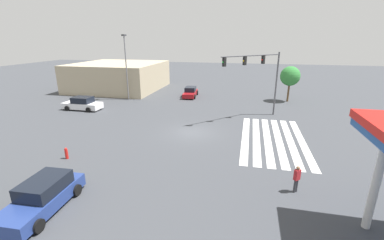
# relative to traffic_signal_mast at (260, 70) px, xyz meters

# --- Properties ---
(ground_plane) EXTENTS (145.92, 145.92, 0.00)m
(ground_plane) POSITION_rel_traffic_signal_mast_xyz_m (-5.97, 5.97, -5.28)
(ground_plane) COLOR #3D3F44
(crosswalk_markings) EXTENTS (11.39, 5.35, 0.01)m
(crosswalk_markings) POSITION_rel_traffic_signal_mast_xyz_m (-5.97, -1.35, -5.28)
(crosswalk_markings) COLOR silver
(crosswalk_markings) RESTS_ON ground_plane
(traffic_signal_mast) EXTENTS (5.78, 5.78, 7.07)m
(traffic_signal_mast) POSITION_rel_traffic_signal_mast_xyz_m (0.00, 0.00, 0.00)
(traffic_signal_mast) COLOR #47474C
(traffic_signal_mast) RESTS_ON ground_plane
(car_0) EXTENTS (2.18, 4.75, 1.60)m
(car_0) POSITION_rel_traffic_signal_mast_xyz_m (-0.96, 21.03, -4.55)
(car_0) COLOR silver
(car_0) RESTS_ON ground_plane
(car_1) EXTENTS (4.82, 2.29, 1.58)m
(car_1) POSITION_rel_traffic_signal_mast_xyz_m (-18.68, 10.95, -4.55)
(car_1) COLOR navy
(car_1) RESTS_ON ground_plane
(car_2) EXTENTS (4.86, 2.20, 1.46)m
(car_2) POSITION_rel_traffic_signal_mast_xyz_m (9.32, 9.68, -4.62)
(car_2) COLOR maroon
(car_2) RESTS_ON ground_plane
(corner_building) EXTENTS (13.80, 13.80, 4.48)m
(corner_building) POSITION_rel_traffic_signal_mast_xyz_m (12.72, 23.13, -3.04)
(corner_building) COLOR tan
(corner_building) RESTS_ON ground_plane
(pedestrian) EXTENTS (0.41, 0.41, 1.64)m
(pedestrian) POSITION_rel_traffic_signal_mast_xyz_m (-14.21, -1.99, -4.37)
(pedestrian) COLOR #38383D
(pedestrian) RESTS_ON ground_plane
(street_light_pole_b) EXTENTS (0.80, 0.36, 8.98)m
(street_light_pole_b) POSITION_rel_traffic_signal_mast_xyz_m (5.29, 17.91, 0.02)
(street_light_pole_b) COLOR slate
(street_light_pole_b) RESTS_ON ground_plane
(tree_corner_a) EXTENTS (2.66, 2.66, 4.88)m
(tree_corner_a) POSITION_rel_traffic_signal_mast_xyz_m (9.28, -4.37, -1.76)
(tree_corner_a) COLOR brown
(tree_corner_a) RESTS_ON ground_plane
(fire_hydrant) EXTENTS (0.22, 0.22, 0.86)m
(fire_hydrant) POSITION_rel_traffic_signal_mast_xyz_m (-13.36, 13.75, -4.85)
(fire_hydrant) COLOR red
(fire_hydrant) RESTS_ON ground_plane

